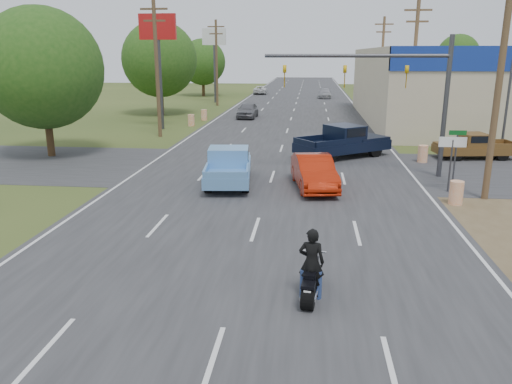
# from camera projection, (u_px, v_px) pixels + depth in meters

# --- Properties ---
(ground) EXTENTS (200.00, 200.00, 0.00)m
(ground) POSITION_uv_depth(u_px,v_px,m) (213.00, 361.00, 10.24)
(ground) COLOR #33441B
(ground) RESTS_ON ground
(main_road) EXTENTS (15.00, 180.00, 0.02)m
(main_road) POSITION_uv_depth(u_px,v_px,m) (291.00, 119.00, 48.56)
(main_road) COLOR #2D2D30
(main_road) RESTS_ON ground
(cross_road) EXTENTS (120.00, 10.00, 0.02)m
(cross_road) POSITION_uv_depth(u_px,v_px,m) (275.00, 168.00, 27.49)
(cross_road) COLOR #2D2D30
(cross_road) RESTS_ON ground
(utility_pole_1) EXTENTS (2.00, 0.28, 10.00)m
(utility_pole_1) POSITION_uv_depth(u_px,v_px,m) (500.00, 73.00, 20.29)
(utility_pole_1) COLOR #4C3823
(utility_pole_1) RESTS_ON ground
(utility_pole_2) EXTENTS (2.00, 0.28, 10.00)m
(utility_pole_2) POSITION_uv_depth(u_px,v_px,m) (414.00, 65.00, 37.54)
(utility_pole_2) COLOR #4C3823
(utility_pole_2) RESTS_ON ground
(utility_pole_3) EXTENTS (2.00, 0.28, 10.00)m
(utility_pole_3) POSITION_uv_depth(u_px,v_px,m) (382.00, 61.00, 54.78)
(utility_pole_3) COLOR #4C3823
(utility_pole_3) RESTS_ON ground
(utility_pole_5) EXTENTS (2.00, 0.28, 10.00)m
(utility_pole_5) POSITION_uv_depth(u_px,v_px,m) (157.00, 65.00, 36.64)
(utility_pole_5) COLOR #4C3823
(utility_pole_5) RESTS_ON ground
(utility_pole_6) EXTENTS (2.00, 0.28, 10.00)m
(utility_pole_6) POSITION_uv_depth(u_px,v_px,m) (217.00, 61.00, 59.63)
(utility_pole_6) COLOR #4C3823
(utility_pole_6) RESTS_ON ground
(tree_0) EXTENTS (7.14, 7.14, 8.84)m
(tree_0) POSITION_uv_depth(u_px,v_px,m) (42.00, 68.00, 29.46)
(tree_0) COLOR #422D19
(tree_0) RESTS_ON ground
(tree_1) EXTENTS (7.56, 7.56, 9.36)m
(tree_1) POSITION_uv_depth(u_px,v_px,m) (159.00, 59.00, 50.40)
(tree_1) COLOR #422D19
(tree_1) RESTS_ON ground
(tree_2) EXTENTS (6.72, 6.72, 8.32)m
(tree_2) POSITION_uv_depth(u_px,v_px,m) (203.00, 62.00, 73.63)
(tree_2) COLOR #422D19
(tree_2) RESTS_ON ground
(tree_5) EXTENTS (7.98, 7.98, 9.88)m
(tree_5) POSITION_uv_depth(u_px,v_px,m) (458.00, 55.00, 96.57)
(tree_5) COLOR #422D19
(tree_5) RESTS_ON ground
(tree_6) EXTENTS (8.82, 8.82, 10.92)m
(tree_6) POSITION_uv_depth(u_px,v_px,m) (157.00, 52.00, 102.65)
(tree_6) COLOR #422D19
(tree_6) RESTS_ON ground
(barrel_0) EXTENTS (0.56, 0.56, 1.00)m
(barrel_0) POSITION_uv_depth(u_px,v_px,m) (456.00, 193.00, 20.77)
(barrel_0) COLOR orange
(barrel_0) RESTS_ON ground
(barrel_1) EXTENTS (0.56, 0.56, 1.00)m
(barrel_1) POSITION_uv_depth(u_px,v_px,m) (423.00, 154.00, 28.88)
(barrel_1) COLOR orange
(barrel_1) RESTS_ON ground
(barrel_2) EXTENTS (0.56, 0.56, 1.00)m
(barrel_2) POSITION_uv_depth(u_px,v_px,m) (191.00, 120.00, 43.57)
(barrel_2) COLOR orange
(barrel_2) RESTS_ON ground
(barrel_3) EXTENTS (0.56, 0.56, 1.00)m
(barrel_3) POSITION_uv_depth(u_px,v_px,m) (204.00, 115.00, 47.37)
(barrel_3) COLOR orange
(barrel_3) RESTS_ON ground
(pole_sign_left_near) EXTENTS (3.00, 0.35, 9.20)m
(pole_sign_left_near) POSITION_uv_depth(u_px,v_px,m) (158.00, 40.00, 40.08)
(pole_sign_left_near) COLOR #3F3F44
(pole_sign_left_near) RESTS_ON ground
(pole_sign_left_far) EXTENTS (3.00, 0.35, 9.20)m
(pole_sign_left_far) POSITION_uv_depth(u_px,v_px,m) (214.00, 45.00, 63.07)
(pole_sign_left_far) COLOR #3F3F44
(pole_sign_left_far) RESTS_ON ground
(lane_sign) EXTENTS (1.20, 0.08, 2.52)m
(lane_sign) POSITION_uv_depth(u_px,v_px,m) (452.00, 151.00, 22.29)
(lane_sign) COLOR #3F3F44
(lane_sign) RESTS_ON ground
(street_name_sign) EXTENTS (0.80, 0.08, 2.61)m
(street_name_sign) POSITION_uv_depth(u_px,v_px,m) (456.00, 151.00, 23.75)
(street_name_sign) COLOR #3F3F44
(street_name_sign) RESTS_ON ground
(signal_mast) EXTENTS (9.12, 0.40, 7.00)m
(signal_mast) POSITION_uv_depth(u_px,v_px,m) (392.00, 81.00, 24.64)
(signal_mast) COLOR #3F3F44
(signal_mast) RESTS_ON ground
(red_convertible) EXTENTS (2.38, 4.86, 1.53)m
(red_convertible) POSITION_uv_depth(u_px,v_px,m) (314.00, 172.00, 23.21)
(red_convertible) COLOR #A81D07
(red_convertible) RESTS_ON ground
(motorcycle) EXTENTS (0.65, 2.07, 1.05)m
(motorcycle) POSITION_uv_depth(u_px,v_px,m) (311.00, 282.00, 12.70)
(motorcycle) COLOR black
(motorcycle) RESTS_ON ground
(rider) EXTENTS (0.70, 0.50, 1.80)m
(rider) POSITION_uv_depth(u_px,v_px,m) (311.00, 266.00, 12.63)
(rider) COLOR black
(rider) RESTS_ON ground
(blue_pickup) EXTENTS (2.58, 5.49, 1.76)m
(blue_pickup) POSITION_uv_depth(u_px,v_px,m) (229.00, 165.00, 24.12)
(blue_pickup) COLOR black
(blue_pickup) RESTS_ON ground
(navy_pickup) EXTENTS (6.08, 5.33, 1.95)m
(navy_pickup) POSITION_uv_depth(u_px,v_px,m) (345.00, 141.00, 30.26)
(navy_pickup) COLOR black
(navy_pickup) RESTS_ON ground
(brown_pickup) EXTENTS (4.79, 2.39, 1.52)m
(brown_pickup) POSITION_uv_depth(u_px,v_px,m) (473.00, 146.00, 29.89)
(brown_pickup) COLOR black
(brown_pickup) RESTS_ON ground
(distant_car_grey) EXTENTS (1.90, 4.46, 1.50)m
(distant_car_grey) POSITION_uv_depth(u_px,v_px,m) (248.00, 110.00, 49.00)
(distant_car_grey) COLOR slate
(distant_car_grey) RESTS_ON ground
(distant_car_silver) EXTENTS (2.01, 4.58, 1.31)m
(distant_car_silver) POSITION_uv_depth(u_px,v_px,m) (325.00, 93.00, 71.36)
(distant_car_silver) COLOR #A0A0A4
(distant_car_silver) RESTS_ON ground
(distant_car_white) EXTENTS (2.32, 4.61, 1.25)m
(distant_car_white) POSITION_uv_depth(u_px,v_px,m) (260.00, 90.00, 78.52)
(distant_car_white) COLOR silver
(distant_car_white) RESTS_ON ground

